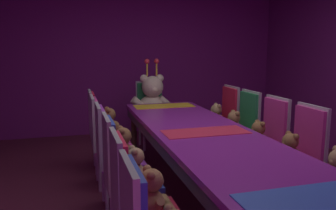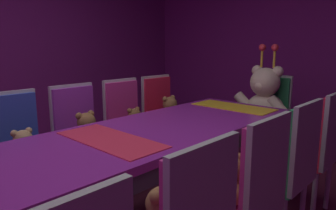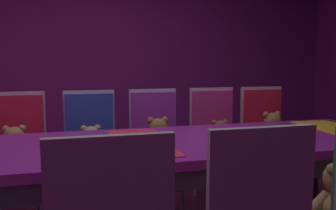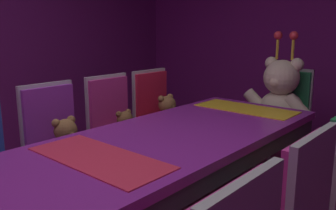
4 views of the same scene
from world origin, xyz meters
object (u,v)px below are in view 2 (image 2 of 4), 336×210
object	(u,v)px
teddy_left_2	(24,150)
teddy_right_3	(228,183)
chair_left_2	(16,143)
chair_left_5	(161,111)
chair_right_5	(321,142)
teddy_left_3	(87,133)
chair_right_3	(252,188)
king_teddy_bear	(264,99)
chair_left_3	(78,129)
chair_right_4	(292,160)
throne_chair	(270,109)
chair_left_4	(126,118)
teddy_left_4	(135,123)
banquet_table	(111,153)
teddy_left_5	(170,113)
teddy_right_4	(271,156)
teddy_right_5	(301,140)

from	to	relation	value
teddy_left_2	teddy_right_3	bearing A→B (deg)	21.31
chair_left_2	chair_left_5	distance (m)	1.59
chair_right_5	teddy_left_3	bearing A→B (deg)	34.76
chair_right_3	king_teddy_bear	xyz separation A→B (m)	(-0.84, 1.78, 0.14)
chair_left_2	chair_left_3	xyz separation A→B (m)	(-0.02, 0.54, 0.00)
chair_left_2	chair_right_4	distance (m)	1.97
teddy_left_2	chair_right_4	xyz separation A→B (m)	(1.51, 1.07, 0.02)
chair_right_3	king_teddy_bear	bearing A→B (deg)	-64.83
teddy_left_2	chair_right_3	size ratio (longest dim) A/B	0.29
chair_right_5	throne_chair	world-z (taller)	same
chair_left_2	chair_left_4	bearing A→B (deg)	91.96
teddy_left_4	chair_right_5	bearing A→B (deg)	18.31
teddy_left_4	throne_chair	world-z (taller)	throne_chair
banquet_table	chair_left_4	world-z (taller)	chair_left_4
chair_left_2	teddy_left_3	xyz separation A→B (m)	(0.13, 0.54, -0.00)
chair_right_5	throne_chair	bearing A→B (deg)	-46.77
teddy_left_5	teddy_right_4	world-z (taller)	teddy_left_5
chair_left_4	chair_left_5	bearing A→B (deg)	89.75
chair_left_3	teddy_left_5	xyz separation A→B (m)	(0.13, 1.05, -0.00)
banquet_table	chair_left_5	distance (m)	1.58
banquet_table	chair_left_5	world-z (taller)	chair_left_5
banquet_table	teddy_left_4	world-z (taller)	banquet_table
chair_left_5	teddy_left_5	size ratio (longest dim) A/B	2.92
teddy_right_3	teddy_right_4	bearing A→B (deg)	-88.88
teddy_left_5	teddy_left_3	bearing A→B (deg)	-89.19
chair_left_5	teddy_right_4	size ratio (longest dim) A/B	3.12
teddy_right_3	teddy_left_5	bearing A→B (deg)	-36.73
teddy_left_4	throne_chair	size ratio (longest dim) A/B	0.28
teddy_right_4	teddy_left_4	bearing A→B (deg)	-0.55
chair_left_5	chair_right_3	bearing A→B (deg)	-31.75
teddy_left_5	throne_chair	size ratio (longest dim) A/B	0.34
throne_chair	chair_left_3	bearing A→B (deg)	-23.37
teddy_right_4	chair_right_5	world-z (taller)	chair_right_5
teddy_left_3	throne_chair	xyz separation A→B (m)	(0.70, 1.95, 0.00)
teddy_left_2	teddy_right_4	distance (m)	1.74
chair_right_3	teddy_left_5	bearing A→B (deg)	-34.10
teddy_left_2	teddy_left_4	world-z (taller)	teddy_left_2
teddy_left_2	chair_right_5	xyz separation A→B (m)	(1.52, 1.60, 0.02)
teddy_left_3	teddy_left_5	distance (m)	1.05
teddy_left_2	chair_left_4	bearing A→B (deg)	99.42
chair_left_2	chair_right_5	xyz separation A→B (m)	(1.66, 1.60, 0.00)
teddy_right_3	teddy_right_4	size ratio (longest dim) A/B	0.96
teddy_right_5	teddy_left_5	bearing A→B (deg)	0.55
teddy_left_3	teddy_left_5	size ratio (longest dim) A/B	0.98
teddy_right_4	king_teddy_bear	bearing A→B (deg)	-61.27
chair_left_3	teddy_left_2	bearing A→B (deg)	-73.11
chair_left_4	teddy_right_3	world-z (taller)	chair_left_4
teddy_left_2	chair_left_5	distance (m)	1.60
teddy_left_2	teddy_left_5	bearing A→B (deg)	91.15
chair_right_4	chair_left_4	bearing A→B (deg)	-0.45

